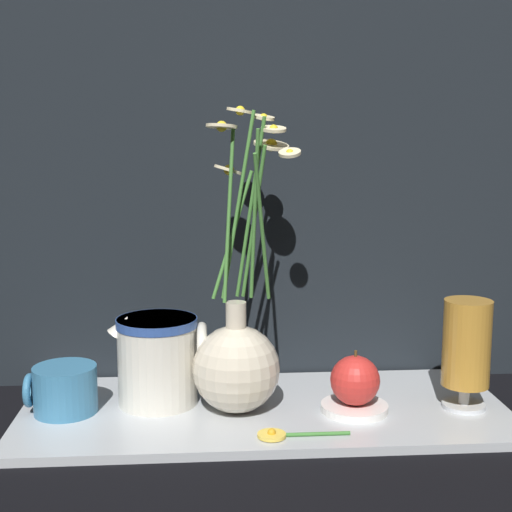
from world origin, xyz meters
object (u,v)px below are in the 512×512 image
yellow_mug (63,390)px  tea_glass (467,346)px  vase_with_flowers (237,358)px  ceramic_pitcher (160,357)px  orange_fruit (355,380)px

yellow_mug → tea_glass: bearing=-2.0°
vase_with_flowers → ceramic_pitcher: (-0.11, 0.04, -0.01)m
vase_with_flowers → ceramic_pitcher: bearing=160.9°
orange_fruit → vase_with_flowers: bearing=174.7°
ceramic_pitcher → orange_fruit: ceramic_pitcher is taller
ceramic_pitcher → tea_glass: tea_glass is taller
yellow_mug → ceramic_pitcher: ceramic_pitcher is taller
yellow_mug → orange_fruit: 0.39m
vase_with_flowers → yellow_mug: vase_with_flowers is taller
tea_glass → yellow_mug: bearing=178.0°
yellow_mug → vase_with_flowers: bearing=-1.6°
ceramic_pitcher → vase_with_flowers: bearing=-19.1°
yellow_mug → ceramic_pitcher: bearing=13.2°
ceramic_pitcher → tea_glass: bearing=-6.7°
vase_with_flowers → ceramic_pitcher: 0.11m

